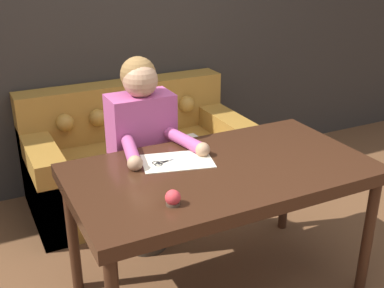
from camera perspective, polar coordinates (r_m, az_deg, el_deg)
wall_back at (r=3.80m, az=-9.01°, el=14.37°), size 8.00×0.06×2.60m
dining_table at (r=2.51m, az=3.49°, el=-4.24°), size 1.56×0.86×0.77m
couch at (r=3.70m, az=-6.54°, el=-1.84°), size 1.61×0.82×0.85m
person at (r=2.93m, az=-5.81°, el=-1.63°), size 0.47×0.60×1.25m
pattern_paper_main at (r=2.53m, az=-1.75°, el=-2.04°), size 0.41×0.32×0.00m
scissors at (r=2.52m, az=-3.30°, el=-2.15°), size 0.21×0.08×0.01m
pin_cushion at (r=2.12m, az=-2.28°, el=-6.44°), size 0.07×0.07×0.07m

